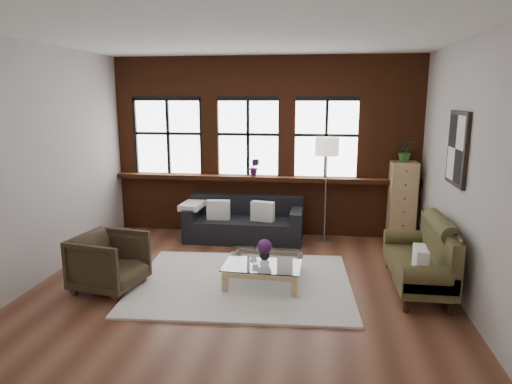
# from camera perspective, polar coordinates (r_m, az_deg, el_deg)

# --- Properties ---
(floor) EXTENTS (5.50, 5.50, 0.00)m
(floor) POSITION_cam_1_polar(r_m,az_deg,el_deg) (6.34, -1.68, -11.31)
(floor) COLOR brown
(floor) RESTS_ON ground
(ceiling) EXTENTS (5.50, 5.50, 0.00)m
(ceiling) POSITION_cam_1_polar(r_m,az_deg,el_deg) (5.88, -1.87, 18.74)
(ceiling) COLOR white
(ceiling) RESTS_ON ground
(wall_back) EXTENTS (5.50, 0.00, 5.50)m
(wall_back) POSITION_cam_1_polar(r_m,az_deg,el_deg) (8.36, 1.12, 5.69)
(wall_back) COLOR #BAB3AD
(wall_back) RESTS_ON ground
(wall_front) EXTENTS (5.50, 0.00, 5.50)m
(wall_front) POSITION_cam_1_polar(r_m,az_deg,el_deg) (3.51, -8.64, -3.04)
(wall_front) COLOR #BAB3AD
(wall_front) RESTS_ON ground
(wall_left) EXTENTS (0.00, 5.00, 5.00)m
(wall_left) POSITION_cam_1_polar(r_m,az_deg,el_deg) (6.91, -24.89, 3.31)
(wall_left) COLOR #BAB3AD
(wall_left) RESTS_ON ground
(wall_right) EXTENTS (0.00, 5.00, 5.00)m
(wall_right) POSITION_cam_1_polar(r_m,az_deg,el_deg) (6.08, 24.73, 2.30)
(wall_right) COLOR #BAB3AD
(wall_right) RESTS_ON ground
(brick_backwall) EXTENTS (5.50, 0.12, 3.20)m
(brick_backwall) POSITION_cam_1_polar(r_m,az_deg,el_deg) (8.30, 1.08, 5.65)
(brick_backwall) COLOR #5F2C16
(brick_backwall) RESTS_ON floor
(sill_ledge) EXTENTS (5.50, 0.30, 0.08)m
(sill_ledge) POSITION_cam_1_polar(r_m,az_deg,el_deg) (8.29, 0.99, 1.73)
(sill_ledge) COLOR #5F2C16
(sill_ledge) RESTS_ON brick_backwall
(window_left) EXTENTS (1.38, 0.10, 1.50)m
(window_left) POSITION_cam_1_polar(r_m,az_deg,el_deg) (8.69, -10.86, 6.72)
(window_left) COLOR black
(window_left) RESTS_ON brick_backwall
(window_mid) EXTENTS (1.38, 0.10, 1.50)m
(window_mid) POSITION_cam_1_polar(r_m,az_deg,el_deg) (8.33, -0.97, 6.71)
(window_mid) COLOR black
(window_mid) RESTS_ON brick_backwall
(window_right) EXTENTS (1.38, 0.10, 1.50)m
(window_right) POSITION_cam_1_polar(r_m,az_deg,el_deg) (8.23, 8.76, 6.52)
(window_right) COLOR black
(window_right) RESTS_ON brick_backwall
(wall_poster) EXTENTS (0.05, 0.74, 0.94)m
(wall_poster) POSITION_cam_1_polar(r_m,az_deg,el_deg) (6.33, 23.90, 4.99)
(wall_poster) COLOR black
(wall_poster) RESTS_ON wall_right
(shag_rug) EXTENTS (3.03, 2.45, 0.03)m
(shag_rug) POSITION_cam_1_polar(r_m,az_deg,el_deg) (6.31, -1.71, -11.28)
(shag_rug) COLOR silver
(shag_rug) RESTS_ON floor
(dark_sofa) EXTENTS (2.04, 0.83, 0.74)m
(dark_sofa) POSITION_cam_1_polar(r_m,az_deg,el_deg) (8.04, -1.50, -3.48)
(dark_sofa) COLOR black
(dark_sofa) RESTS_ON floor
(pillow_a) EXTENTS (0.41, 0.17, 0.34)m
(pillow_a) POSITION_cam_1_polar(r_m,az_deg,el_deg) (7.98, -4.73, -2.23)
(pillow_a) COLOR white
(pillow_a) RESTS_ON dark_sofa
(pillow_b) EXTENTS (0.42, 0.21, 0.34)m
(pillow_b) POSITION_cam_1_polar(r_m,az_deg,el_deg) (7.85, 0.83, -2.43)
(pillow_b) COLOR white
(pillow_b) RESTS_ON dark_sofa
(vintage_settee) EXTENTS (0.75, 1.69, 0.90)m
(vintage_settee) POSITION_cam_1_polar(r_m,az_deg,el_deg) (6.38, 19.55, -7.56)
(vintage_settee) COLOR #494221
(vintage_settee) RESTS_ON floor
(pillow_settee) EXTENTS (0.16, 0.39, 0.34)m
(pillow_settee) POSITION_cam_1_polar(r_m,az_deg,el_deg) (5.85, 19.85, -8.16)
(pillow_settee) COLOR white
(pillow_settee) RESTS_ON vintage_settee
(armchair) EXTENTS (0.95, 0.93, 0.75)m
(armchair) POSITION_cam_1_polar(r_m,az_deg,el_deg) (6.33, -17.86, -8.32)
(armchair) COLOR #322719
(armchair) RESTS_ON floor
(coffee_table) EXTENTS (1.04, 1.04, 0.34)m
(coffee_table) POSITION_cam_1_polar(r_m,az_deg,el_deg) (6.31, 1.07, -9.86)
(coffee_table) COLOR tan
(coffee_table) RESTS_ON shag_rug
(vase) EXTENTS (0.17, 0.17, 0.14)m
(vase) POSITION_cam_1_polar(r_m,az_deg,el_deg) (6.22, 1.08, -7.80)
(vase) COLOR #B2B2B2
(vase) RESTS_ON coffee_table
(flowers) EXTENTS (0.20, 0.20, 0.20)m
(flowers) POSITION_cam_1_polar(r_m,az_deg,el_deg) (6.19, 1.09, -6.83)
(flowers) COLOR #4F205D
(flowers) RESTS_ON vase
(drawer_chest) EXTENTS (0.43, 0.43, 1.41)m
(drawer_chest) POSITION_cam_1_polar(r_m,az_deg,el_deg) (8.25, 17.77, -1.24)
(drawer_chest) COLOR tan
(drawer_chest) RESTS_ON floor
(potted_plant_top) EXTENTS (0.39, 0.36, 0.36)m
(potted_plant_top) POSITION_cam_1_polar(r_m,az_deg,el_deg) (8.11, 18.16, 4.86)
(potted_plant_top) COLOR #2D5923
(potted_plant_top) RESTS_ON drawer_chest
(floor_lamp) EXTENTS (0.40, 0.40, 1.97)m
(floor_lamp) POSITION_cam_1_polar(r_m,az_deg,el_deg) (7.96, 8.71, 0.76)
(floor_lamp) COLOR #A5A5A8
(floor_lamp) RESTS_ON floor
(sill_plant) EXTENTS (0.20, 0.17, 0.33)m
(sill_plant) POSITION_cam_1_polar(r_m,az_deg,el_deg) (8.25, -0.19, 3.12)
(sill_plant) COLOR #4F205D
(sill_plant) RESTS_ON sill_ledge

